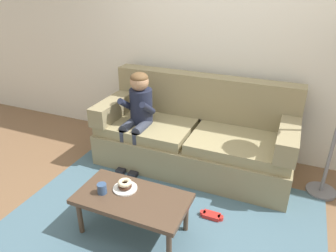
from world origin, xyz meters
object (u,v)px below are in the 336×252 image
person_child (138,111)px  mug (102,189)px  toy_controller (211,216)px  couch (195,137)px  donut (125,186)px  coffee_table (132,201)px

person_child → mug: (0.23, -1.11, -0.24)m
mug → toy_controller: (0.84, 0.48, -0.41)m
couch → donut: (-0.23, -1.20, 0.06)m
donut → mug: 0.19m
couch → toy_controller: couch is taller
coffee_table → person_child: (-0.49, 1.05, 0.33)m
mug → person_child: bearing=101.8°
donut → toy_controller: donut is taller
couch → person_child: 0.72m
couch → coffee_table: 1.28m
couch → donut: bearing=-100.9°
coffee_table → toy_controller: coffee_table is taller
person_child → mug: 1.16m
donut → mug: bearing=-141.0°
couch → mug: (-0.38, -1.32, 0.07)m
person_child → couch: bearing=19.3°
couch → coffee_table: (-0.13, -1.27, -0.02)m
toy_controller → donut: bearing=-159.2°
couch → coffee_table: bearing=-95.7°
couch → mug: bearing=-106.1°
coffee_table → person_child: size_ratio=0.87×
person_child → donut: size_ratio=9.18×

